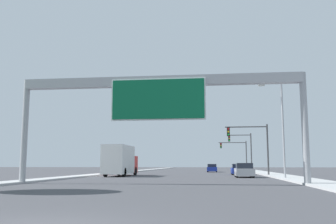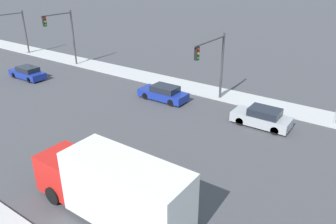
{
  "view_description": "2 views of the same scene",
  "coord_description": "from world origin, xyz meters",
  "px_view_note": "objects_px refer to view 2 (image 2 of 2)",
  "views": [
    {
      "loc": [
        3.83,
        -7.94,
        1.42
      ],
      "look_at": [
        0.0,
        23.53,
        5.81
      ],
      "focal_mm": 40.0,
      "sensor_mm": 36.0,
      "label": 1
    },
    {
      "loc": [
        -15.91,
        25.6,
        11.47
      ],
      "look_at": [
        -0.55,
        36.36,
        3.04
      ],
      "focal_mm": 35.0,
      "sensor_mm": 36.0,
      "label": 2
    }
  ],
  "objects_px": {
    "truck_box_primary": "(113,188)",
    "traffic_light_near_intersection": "(214,59)",
    "car_far_left": "(262,118)",
    "car_mid_left": "(27,73)",
    "traffic_light_far_intersection": "(12,26)",
    "car_near_left": "(163,93)",
    "traffic_light_mid_block": "(64,31)"
  },
  "relations": [
    {
      "from": "car_near_left",
      "to": "traffic_light_far_intersection",
      "type": "relative_size",
      "value": 0.79
    },
    {
      "from": "car_mid_left",
      "to": "traffic_light_far_intersection",
      "type": "distance_m",
      "value": 11.59
    },
    {
      "from": "car_mid_left",
      "to": "traffic_light_near_intersection",
      "type": "bearing_deg",
      "value": -75.75
    },
    {
      "from": "car_mid_left",
      "to": "traffic_light_near_intersection",
      "type": "xyz_separation_m",
      "value": [
        5.1,
        -20.08,
        3.55
      ]
    },
    {
      "from": "car_near_left",
      "to": "traffic_light_mid_block",
      "type": "distance_m",
      "value": 16.4
    },
    {
      "from": "truck_box_primary",
      "to": "traffic_light_far_intersection",
      "type": "xyz_separation_m",
      "value": [
        15.42,
        32.98,
        2.32
      ]
    },
    {
      "from": "traffic_light_near_intersection",
      "to": "car_near_left",
      "type": "bearing_deg",
      "value": 111.01
    },
    {
      "from": "truck_box_primary",
      "to": "traffic_light_far_intersection",
      "type": "relative_size",
      "value": 1.47
    },
    {
      "from": "traffic_light_far_intersection",
      "to": "car_near_left",
      "type": "bearing_deg",
      "value": -93.16
    },
    {
      "from": "car_near_left",
      "to": "traffic_light_near_intersection",
      "type": "height_order",
      "value": "traffic_light_near_intersection"
    },
    {
      "from": "car_near_left",
      "to": "traffic_light_far_intersection",
      "type": "distance_m",
      "value": 26.09
    },
    {
      "from": "traffic_light_near_intersection",
      "to": "truck_box_primary",
      "type": "bearing_deg",
      "value": -169.18
    },
    {
      "from": "car_far_left",
      "to": "traffic_light_far_intersection",
      "type": "relative_size",
      "value": 0.75
    },
    {
      "from": "car_far_left",
      "to": "traffic_light_far_intersection",
      "type": "bearing_deg",
      "value": 87.68
    },
    {
      "from": "truck_box_primary",
      "to": "traffic_light_mid_block",
      "type": "xyz_separation_m",
      "value": [
        16.01,
        22.98,
        2.68
      ]
    },
    {
      "from": "car_near_left",
      "to": "car_mid_left",
      "type": "bearing_deg",
      "value": 102.41
    },
    {
      "from": "car_far_left",
      "to": "traffic_light_far_intersection",
      "type": "height_order",
      "value": "traffic_light_far_intersection"
    },
    {
      "from": "car_far_left",
      "to": "car_near_left",
      "type": "relative_size",
      "value": 0.96
    },
    {
      "from": "traffic_light_far_intersection",
      "to": "traffic_light_near_intersection",
      "type": "bearing_deg",
      "value": -89.66
    },
    {
      "from": "car_far_left",
      "to": "traffic_light_near_intersection",
      "type": "relative_size",
      "value": 0.72
    },
    {
      "from": "truck_box_primary",
      "to": "traffic_light_far_intersection",
      "type": "bearing_deg",
      "value": 64.94
    },
    {
      "from": "truck_box_primary",
      "to": "traffic_light_near_intersection",
      "type": "relative_size",
      "value": 1.42
    },
    {
      "from": "traffic_light_mid_block",
      "to": "traffic_light_far_intersection",
      "type": "xyz_separation_m",
      "value": [
        -0.59,
        10.0,
        -0.36
      ]
    },
    {
      "from": "car_mid_left",
      "to": "truck_box_primary",
      "type": "relative_size",
      "value": 0.52
    },
    {
      "from": "car_far_left",
      "to": "car_mid_left",
      "type": "xyz_separation_m",
      "value": [
        -3.5,
        25.3,
        -0.05
      ]
    },
    {
      "from": "truck_box_primary",
      "to": "car_mid_left",
      "type": "bearing_deg",
      "value": 65.52
    },
    {
      "from": "traffic_light_near_intersection",
      "to": "traffic_light_mid_block",
      "type": "height_order",
      "value": "traffic_light_mid_block"
    },
    {
      "from": "car_far_left",
      "to": "traffic_light_far_intersection",
      "type": "distance_m",
      "value": 35.41
    },
    {
      "from": "car_mid_left",
      "to": "traffic_light_mid_block",
      "type": "height_order",
      "value": "traffic_light_mid_block"
    },
    {
      "from": "traffic_light_near_intersection",
      "to": "traffic_light_mid_block",
      "type": "relative_size",
      "value": 0.92
    },
    {
      "from": "car_near_left",
      "to": "traffic_light_near_intersection",
      "type": "bearing_deg",
      "value": -68.99
    },
    {
      "from": "car_mid_left",
      "to": "traffic_light_near_intersection",
      "type": "height_order",
      "value": "traffic_light_near_intersection"
    }
  ]
}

